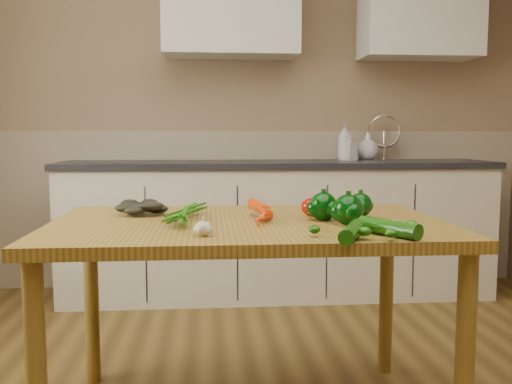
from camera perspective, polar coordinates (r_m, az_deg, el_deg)
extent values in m
cube|color=#937858|center=(4.10, -1.22, 8.89)|extent=(4.00, 0.02, 2.60)
cube|color=tan|center=(4.10, -1.17, -1.61)|extent=(3.98, 0.03, 1.10)
cube|color=beige|center=(3.85, 2.09, -3.91)|extent=(2.80, 0.60, 0.86)
cube|color=#28272C|center=(3.80, 2.12, 2.79)|extent=(2.84, 0.64, 0.04)
cube|color=#99999E|center=(3.97, 13.42, 2.19)|extent=(0.55, 0.42, 0.10)
cylinder|color=silver|center=(4.14, 12.70, 4.84)|extent=(0.02, 0.02, 0.24)
cube|color=silver|center=(4.00, -2.57, 18.38)|extent=(0.90, 0.35, 0.70)
cube|color=silver|center=(4.25, 16.11, 17.40)|extent=(0.80, 0.35, 0.70)
cube|color=#A47D2F|center=(2.08, -0.79, -3.44)|extent=(1.43, 0.92, 0.04)
cylinder|color=olive|center=(1.87, -21.09, -17.06)|extent=(0.06, 0.06, 0.72)
cylinder|color=olive|center=(1.97, 20.15, -15.88)|extent=(0.06, 0.06, 0.72)
cylinder|color=olive|center=(2.60, -16.12, -10.42)|extent=(0.06, 0.06, 0.72)
cylinder|color=olive|center=(2.67, 12.89, -9.91)|extent=(0.06, 0.06, 0.72)
imported|color=silver|center=(3.99, 8.84, 4.99)|extent=(0.13, 0.13, 0.25)
imported|color=silver|center=(3.97, 9.38, 4.36)|extent=(0.10, 0.10, 0.17)
imported|color=silver|center=(4.09, 11.10, 4.54)|extent=(0.20, 0.20, 0.19)
ellipsoid|color=beige|center=(1.77, -5.30, -3.67)|extent=(0.05, 0.05, 0.05)
sphere|color=#023105|center=(2.10, 6.76, -1.45)|extent=(0.10, 0.10, 0.10)
sphere|color=#023105|center=(2.21, 10.39, -1.29)|extent=(0.09, 0.09, 0.09)
sphere|color=#023105|center=(2.01, 9.21, -1.77)|extent=(0.10, 0.10, 0.10)
ellipsoid|color=#950C02|center=(2.22, 5.49, -1.49)|extent=(0.07, 0.07, 0.07)
ellipsoid|color=#BD4904|center=(2.33, 6.40, -1.28)|extent=(0.06, 0.06, 0.06)
ellipsoid|color=#BD4904|center=(2.32, 9.16, -1.14)|extent=(0.08, 0.08, 0.07)
cylinder|color=#114807|center=(1.82, 13.17, -3.50)|extent=(0.16, 0.21, 0.05)
cylinder|color=#114807|center=(1.74, 9.57, -3.90)|extent=(0.13, 0.23, 0.05)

